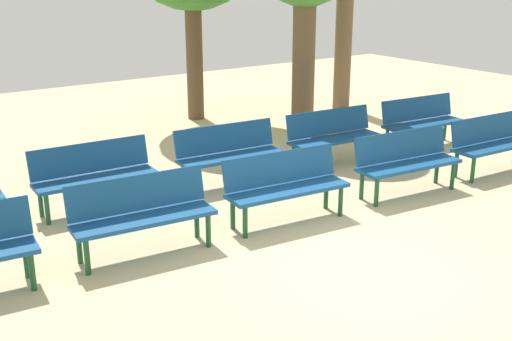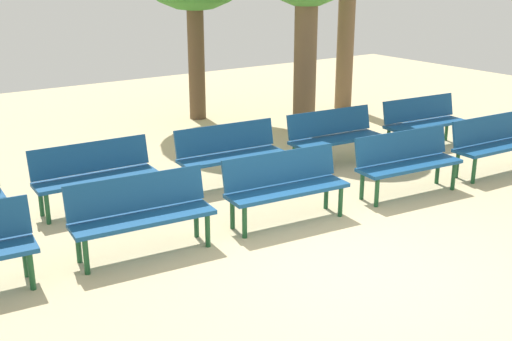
# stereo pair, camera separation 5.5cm
# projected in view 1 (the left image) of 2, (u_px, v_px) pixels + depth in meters

# --- Properties ---
(ground_plane) EXTENTS (24.52, 24.52, 0.00)m
(ground_plane) POSITION_uv_depth(u_px,v_px,m) (366.00, 268.00, 6.80)
(ground_plane) COLOR #CCB789
(bench_r0_c1) EXTENTS (1.64, 0.64, 0.87)m
(bench_r0_c1) POSITION_uv_depth(u_px,v_px,m) (142.00, 211.00, 7.02)
(bench_r0_c1) COLOR navy
(bench_r0_c1) RESTS_ON ground_plane
(bench_r0_c2) EXTENTS (1.64, 0.64, 0.87)m
(bench_r0_c2) POSITION_uv_depth(u_px,v_px,m) (285.00, 183.00, 7.92)
(bench_r0_c2) COLOR navy
(bench_r0_c2) RESTS_ON ground_plane
(bench_r0_c3) EXTENTS (1.64, 0.65, 0.87)m
(bench_r0_c3) POSITION_uv_depth(u_px,v_px,m) (406.00, 159.00, 8.89)
(bench_r0_c3) COLOR navy
(bench_r0_c3) RESTS_ON ground_plane
(bench_r0_c4) EXTENTS (1.63, 0.58, 0.87)m
(bench_r0_c4) POSITION_uv_depth(u_px,v_px,m) (493.00, 140.00, 9.83)
(bench_r0_c4) COLOR navy
(bench_r0_c4) RESTS_ON ground_plane
(bench_r1_c1) EXTENTS (1.62, 0.56, 0.87)m
(bench_r1_c1) POSITION_uv_depth(u_px,v_px,m) (94.00, 172.00, 8.32)
(bench_r1_c1) COLOR navy
(bench_r1_c1) RESTS_ON ground_plane
(bench_r1_c2) EXTENTS (1.63, 0.61, 0.87)m
(bench_r1_c2) POSITION_uv_depth(u_px,v_px,m) (229.00, 151.00, 9.28)
(bench_r1_c2) COLOR navy
(bench_r1_c2) RESTS_ON ground_plane
(bench_r1_c3) EXTENTS (1.63, 0.61, 0.87)m
(bench_r1_c3) POSITION_uv_depth(u_px,v_px,m) (333.00, 134.00, 10.21)
(bench_r1_c3) COLOR navy
(bench_r1_c3) RESTS_ON ground_plane
(bench_r1_c4) EXTENTS (1.64, 0.62, 0.87)m
(bench_r1_c4) POSITION_uv_depth(u_px,v_px,m) (421.00, 119.00, 11.18)
(bench_r1_c4) COLOR navy
(bench_r1_c4) RESTS_ON ground_plane
(tree_3) EXTENTS (0.37, 0.37, 2.93)m
(tree_3) POSITION_uv_depth(u_px,v_px,m) (343.00, 43.00, 13.91)
(tree_3) COLOR brown
(tree_3) RESTS_ON ground_plane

